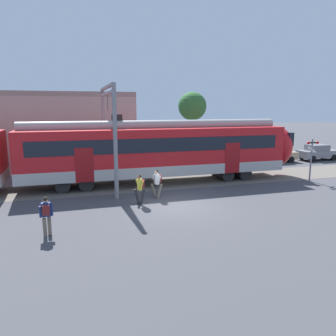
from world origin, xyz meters
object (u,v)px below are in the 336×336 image
Objects in this scene: crossing_signal at (312,153)px; commuter_train at (23,156)px; pedestrian_white at (157,182)px; pedestrian_yellow at (140,187)px; parked_car_tan at (275,154)px; pedestrian_navy at (46,213)px; parked_car_grey at (318,152)px.

commuter_train is at bearing 172.07° from crossing_signal.
pedestrian_white is at bearing -27.11° from commuter_train.
pedestrian_yellow is 12.97m from crossing_signal.
crossing_signal is (-2.50, -7.85, 1.23)m from parked_car_tan.
pedestrian_yellow is at bearing -37.41° from commuter_train.
pedestrian_navy is 0.56× the size of crossing_signal.
pedestrian_white is at bearing -154.88° from parked_car_grey.
pedestrian_yellow is 1.55m from pedestrian_white.
pedestrian_navy is 5.57m from pedestrian_yellow.
pedestrian_navy is at bearing -144.49° from pedestrian_yellow.
parked_car_tan is (14.05, 9.03, -0.21)m from pedestrian_white.
pedestrian_navy reaches higher than parked_car_grey.
commuter_train is at bearing -169.26° from parked_car_grey.
parked_car_tan is 8.33m from crossing_signal.
pedestrian_white reaches higher than parked_car_grey.
pedestrian_navy is 27.79m from parked_car_grey.
commuter_train is 12.68× the size of crossing_signal.
pedestrian_white is 0.41× the size of parked_car_tan.
parked_car_tan is 4.76m from parked_car_grey.
pedestrian_white is 0.42× the size of parked_car_grey.
crossing_signal is (-7.26, -7.64, 1.23)m from parked_car_grey.
commuter_train is 22.83× the size of pedestrian_yellow.
commuter_train is 19.21m from crossing_signal.
commuter_train is 8.32m from pedestrian_navy.
crossing_signal is at bearing 5.82° from pedestrian_white.
pedestrian_navy reaches higher than parked_car_tan.
commuter_train reaches higher than parked_car_tan.
commuter_train is 22.19m from parked_car_tan.
crossing_signal is (17.28, 5.39, 1.02)m from pedestrian_navy.
commuter_train is at bearing 102.24° from pedestrian_navy.
pedestrian_white is 0.56× the size of crossing_signal.
pedestrian_yellow is 18.24m from parked_car_tan.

